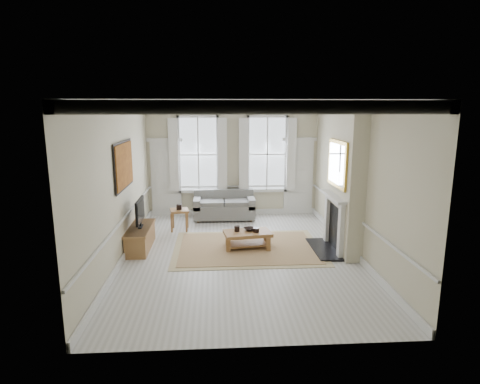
{
  "coord_description": "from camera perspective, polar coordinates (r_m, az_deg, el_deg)",
  "views": [
    {
      "loc": [
        -0.54,
        -8.63,
        3.29
      ],
      "look_at": [
        0.06,
        1.05,
        1.25
      ],
      "focal_mm": 30.0,
      "sensor_mm": 36.0,
      "label": 1
    }
  ],
  "objects": [
    {
      "name": "window_right",
      "position": [
        12.37,
        3.86,
        5.4
      ],
      "size": [
        1.26,
        0.2,
        2.2
      ],
      "primitive_type": null,
      "color": "#B2BCC6",
      "rests_on": "back_wall"
    },
    {
      "name": "floor",
      "position": [
        9.26,
        0.02,
        -8.95
      ],
      "size": [
        7.2,
        7.2,
        0.0
      ],
      "primitive_type": "plane",
      "color": "#B7B5AD",
      "rests_on": "ground"
    },
    {
      "name": "painting",
      "position": [
        9.24,
        -16.19,
        3.69
      ],
      "size": [
        0.05,
        1.66,
        1.06
      ],
      "primitive_type": "cube",
      "color": "#A6611C",
      "rests_on": "left_wall"
    },
    {
      "name": "door_right",
      "position": [
        12.65,
        8.31,
        2.01
      ],
      "size": [
        0.9,
        0.08,
        2.3
      ],
      "primitive_type": "cube",
      "color": "silver",
      "rests_on": "floor"
    },
    {
      "name": "ceramic_pot_b",
      "position": [
        9.51,
        2.31,
        -5.43
      ],
      "size": [
        0.15,
        0.15,
        0.11
      ],
      "primitive_type": "cylinder",
      "color": "black",
      "rests_on": "coffee_table"
    },
    {
      "name": "side_table",
      "position": [
        11.06,
        -8.61,
        -3.02
      ],
      "size": [
        0.55,
        0.55,
        0.58
      ],
      "rotation": [
        0.0,
        0.0,
        0.18
      ],
      "color": "brown",
      "rests_on": "floor"
    },
    {
      "name": "sofa",
      "position": [
        12.11,
        -2.27,
        -2.15
      ],
      "size": [
        1.81,
        0.88,
        0.85
      ],
      "color": "slate",
      "rests_on": "floor"
    },
    {
      "name": "window_left",
      "position": [
        12.27,
        -5.95,
        5.31
      ],
      "size": [
        1.26,
        0.2,
        2.2
      ],
      "primitive_type": null,
      "color": "#B2BCC6",
      "rests_on": "back_wall"
    },
    {
      "name": "tv_stand",
      "position": [
        9.87,
        -13.98,
        -6.34
      ],
      "size": [
        0.48,
        1.48,
        0.53
      ],
      "primitive_type": "cube",
      "color": "brown",
      "rests_on": "floor"
    },
    {
      "name": "ceramic_pot_a",
      "position": [
        9.57,
        -0.44,
        -5.25
      ],
      "size": [
        0.13,
        0.13,
        0.13
      ],
      "primitive_type": "cylinder",
      "color": "black",
      "rests_on": "coffee_table"
    },
    {
      "name": "ceiling",
      "position": [
        8.65,
        0.02,
        12.6
      ],
      "size": [
        7.2,
        7.2,
        0.0
      ],
      "primitive_type": "plane",
      "rotation": [
        3.14,
        0.0,
        0.0
      ],
      "color": "white",
      "rests_on": "back_wall"
    },
    {
      "name": "door_left",
      "position": [
        12.47,
        -10.47,
        1.8
      ],
      "size": [
        0.9,
        0.08,
        2.3
      ],
      "primitive_type": "cube",
      "color": "silver",
      "rests_on": "floor"
    },
    {
      "name": "mirror",
      "position": [
        9.34,
        13.64,
        3.9
      ],
      "size": [
        0.06,
        1.26,
        1.06
      ],
      "primitive_type": "cube",
      "color": "gold",
      "rests_on": "chimney_breast"
    },
    {
      "name": "hearth",
      "position": [
        9.76,
        11.86,
        -7.94
      ],
      "size": [
        0.55,
        1.5,
        0.05
      ],
      "primitive_type": "cube",
      "color": "black",
      "rests_on": "floor"
    },
    {
      "name": "bowl",
      "position": [
        9.64,
        1.33,
        -5.3
      ],
      "size": [
        0.33,
        0.33,
        0.07
      ],
      "primitive_type": "imported",
      "rotation": [
        0.0,
        0.0,
        0.3
      ],
      "color": "black",
      "rests_on": "coffee_table"
    },
    {
      "name": "rug",
      "position": [
        9.68,
        1.07,
        -7.92
      ],
      "size": [
        3.5,
        2.6,
        0.02
      ],
      "primitive_type": "cube",
      "color": "#A48055",
      "rests_on": "floor"
    },
    {
      "name": "left_wall",
      "position": [
        9.02,
        -16.71,
        1.21
      ],
      "size": [
        0.0,
        7.2,
        7.2
      ],
      "primitive_type": "plane",
      "rotation": [
        1.57,
        0.0,
        1.57
      ],
      "color": "beige",
      "rests_on": "floor"
    },
    {
      "name": "chimney_breast",
      "position": [
        9.45,
        14.78,
        1.79
      ],
      "size": [
        0.35,
        1.7,
        3.38
      ],
      "primitive_type": "cube",
      "color": "beige",
      "rests_on": "floor"
    },
    {
      "name": "tv",
      "position": [
        9.69,
        -14.04,
        -2.63
      ],
      "size": [
        0.08,
        0.9,
        0.68
      ],
      "color": "black",
      "rests_on": "tv_stand"
    },
    {
      "name": "right_wall",
      "position": [
        9.32,
        16.18,
        1.58
      ],
      "size": [
        0.0,
        7.2,
        7.2
      ],
      "primitive_type": "plane",
      "rotation": [
        1.57,
        0.0,
        -1.57
      ],
      "color": "beige",
      "rests_on": "floor"
    },
    {
      "name": "coffee_table",
      "position": [
        9.58,
        1.08,
        -6.12
      ],
      "size": [
        1.18,
        0.79,
        0.41
      ],
      "rotation": [
        0.0,
        0.0,
        0.15
      ],
      "color": "brown",
      "rests_on": "rug"
    },
    {
      "name": "fireplace",
      "position": [
        9.6,
        13.19,
        -3.91
      ],
      "size": [
        0.21,
        1.45,
        1.33
      ],
      "color": "silver",
      "rests_on": "floor"
    },
    {
      "name": "back_wall",
      "position": [
        12.35,
        -1.03,
        4.48
      ],
      "size": [
        5.2,
        0.0,
        5.2
      ],
      "primitive_type": "plane",
      "rotation": [
        1.57,
        0.0,
        0.0
      ],
      "color": "beige",
      "rests_on": "floor"
    }
  ]
}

